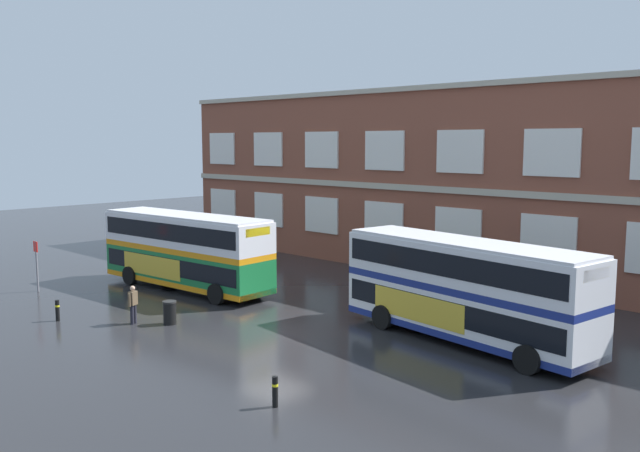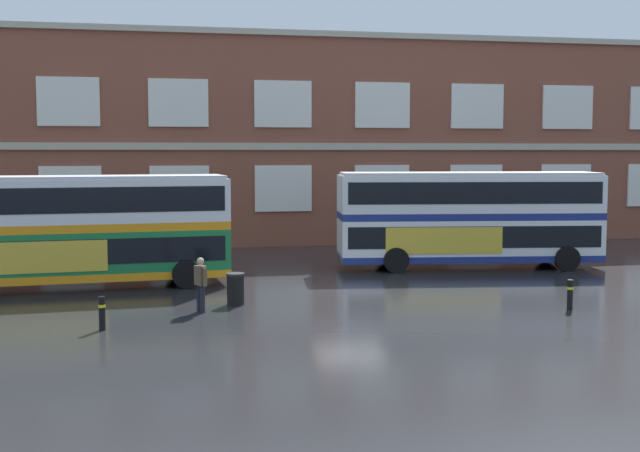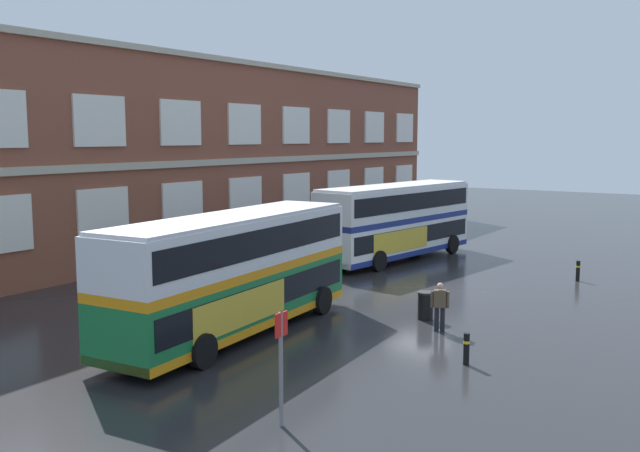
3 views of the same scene
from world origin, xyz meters
The scene contains 8 objects.
ground_plane centered at (0.00, 2.00, 0.00)m, with size 120.00×120.00×0.00m, color #232326.
brick_terminal_building centered at (2.52, 17.98, 5.43)m, with size 53.09×8.19×11.15m.
double_decker_near centered at (-9.70, 2.28, 2.15)m, with size 11.16×3.48×4.07m.
double_decker_middle centered at (6.26, 4.37, 2.15)m, with size 11.24×4.01×4.07m.
waiting_passenger centered at (-5.56, -3.38, 0.93)m, with size 0.39×0.62×1.70m.
station_litter_bin centered at (-4.37, -2.30, 0.52)m, with size 0.60×0.60×1.03m.
safety_bollard_west centered at (-8.42, -5.47, 0.49)m, with size 0.19×0.19×0.95m.
safety_bollard_east centered at (5.78, -5.33, 0.49)m, with size 0.19×0.19×0.95m.
Camera 2 is at (-7.22, -29.28, 4.94)m, focal length 47.44 mm.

